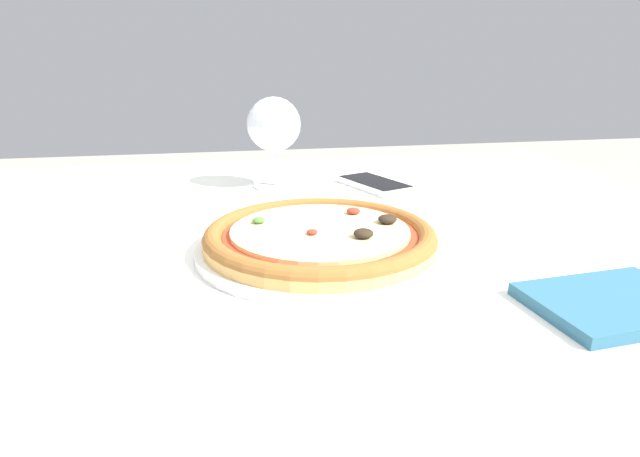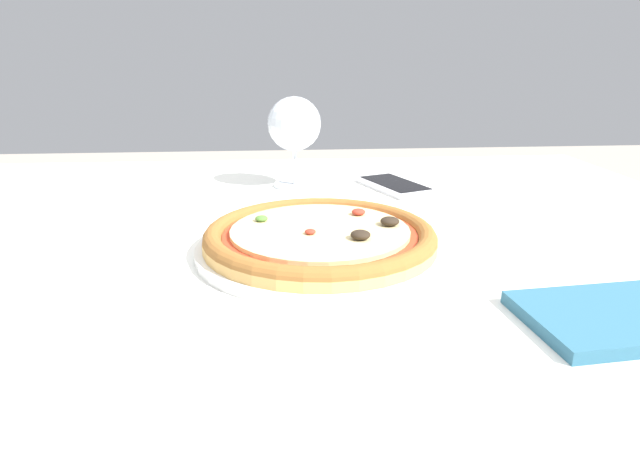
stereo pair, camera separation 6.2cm
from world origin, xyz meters
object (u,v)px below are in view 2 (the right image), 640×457
(dining_table, at_px, (244,318))
(wine_glass_far_left, at_px, (294,126))
(pizza_plate, at_px, (320,239))
(cell_phone, at_px, (394,186))

(dining_table, relative_size, wine_glass_far_left, 9.08)
(wine_glass_far_left, bearing_deg, pizza_plate, -87.01)
(dining_table, height_order, pizza_plate, pizza_plate)
(pizza_plate, distance_m, wine_glass_far_left, 0.34)
(pizza_plate, xyz_separation_m, cell_phone, (0.15, 0.30, -0.01))
(pizza_plate, height_order, cell_phone, pizza_plate)
(pizza_plate, height_order, wine_glass_far_left, wine_glass_far_left)
(pizza_plate, xyz_separation_m, wine_glass_far_left, (-0.02, 0.33, 0.09))
(dining_table, bearing_deg, wine_glass_far_left, 77.46)
(dining_table, distance_m, wine_glass_far_left, 0.39)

